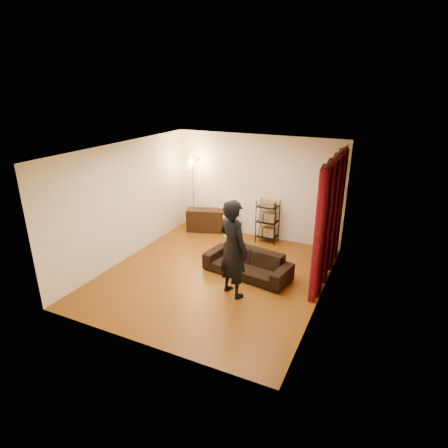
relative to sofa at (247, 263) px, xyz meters
The scene contains 14 objects.
floor 0.77m from the sofa, 151.85° to the right, with size 5.00×5.00×0.00m, color #8A4F11.
ceiling 2.53m from the sofa, 151.85° to the right, with size 5.00×5.00×0.00m, color white.
wall_back 2.49m from the sofa, 106.33° to the left, with size 5.00×5.00×0.00m, color #FAEDCE.
wall_front 3.10m from the sofa, 102.58° to the right, with size 5.00×5.00×0.00m, color #FAEDCE.
wall_left 3.10m from the sofa, behind, with size 5.00×5.00×0.00m, color #FAEDCE.
wall_right 1.97m from the sofa, 11.84° to the right, with size 5.00×5.00×0.00m, color #FAEDCE.
curtain_rod 2.87m from the sofa, 27.40° to the left, with size 0.04×0.04×2.65m, color black.
curtain 1.96m from the sofa, 27.71° to the left, with size 0.22×2.65×2.55m, color maroon, non-canonical shape.
sofa is the anchor object (origin of this frame).
person 1.09m from the sofa, 87.59° to the right, with size 0.71×0.46×1.94m, color black.
media_cabinet 2.74m from the sofa, 136.49° to the left, with size 1.07×0.40×0.62m, color black.
storage_boxes 2.22m from the sofa, 124.15° to the left, with size 0.35×0.28×0.88m, color white, non-canonical shape.
wire_shelf 1.92m from the sofa, 96.37° to the left, with size 0.51×0.36×1.12m, color black, non-canonical shape.
floor_lamp 3.00m from the sofa, 142.69° to the left, with size 0.38×0.38×2.09m, color silver, non-canonical shape.
Camera 1 is at (3.26, -6.37, 3.92)m, focal length 30.00 mm.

